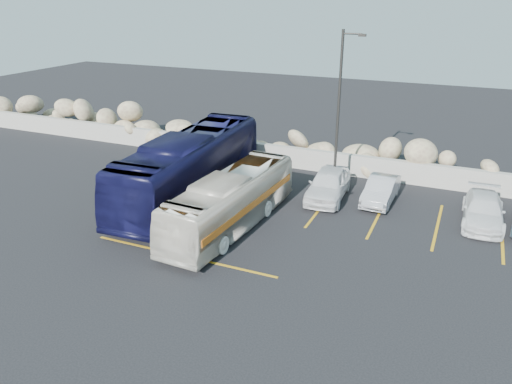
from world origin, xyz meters
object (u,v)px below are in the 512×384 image
at_px(lamppost, 340,108).
at_px(vintage_bus, 231,201).
at_px(car_b, 381,190).
at_px(car_a, 328,184).
at_px(tour_coach, 190,166).
at_px(car_c, 483,210).

xyz_separation_m(lamppost, vintage_bus, (-2.98, -6.14, -3.08)).
bearing_deg(car_b, car_a, -164.95).
xyz_separation_m(vintage_bus, car_b, (5.46, 5.45, -0.60)).
bearing_deg(lamppost, tour_coach, -149.45).
bearing_deg(car_a, lamppost, 85.94).
relative_size(lamppost, car_b, 2.17).
xyz_separation_m(tour_coach, car_c, (13.49, 2.43, -1.01)).
bearing_deg(car_b, tour_coach, -159.39).
xyz_separation_m(tour_coach, car_b, (8.87, 3.08, -1.01)).
distance_m(car_a, car_b, 2.56).
bearing_deg(vintage_bus, tour_coach, 148.57).
relative_size(lamppost, tour_coach, 0.69).
relative_size(lamppost, car_a, 1.85).
xyz_separation_m(car_a, car_c, (7.11, -0.05, -0.13)).
xyz_separation_m(vintage_bus, car_c, (10.08, 4.80, -0.61)).
bearing_deg(car_a, tour_coach, -162.52).
relative_size(car_a, car_b, 1.17).
distance_m(tour_coach, car_a, 6.90).
distance_m(lamppost, car_c, 8.12).
bearing_deg(car_a, car_b, 9.84).
relative_size(vintage_bus, car_a, 2.01).
height_order(vintage_bus, tour_coach, tour_coach).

